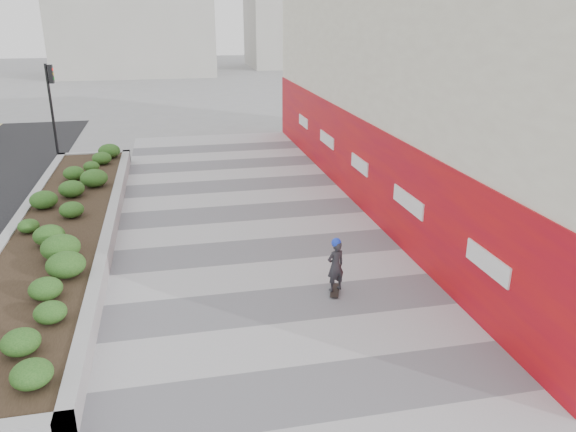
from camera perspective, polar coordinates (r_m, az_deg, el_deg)
The scene contains 7 objects.
ground at distance 11.53m, azimuth 1.21°, elevation -13.27°, with size 160.00×160.00×0.00m, color gray.
walkway at distance 14.07m, azimuth -1.62°, elevation -6.67°, with size 8.00×36.00×0.01m, color #A8A8AD.
building at distance 20.67m, azimuth 14.86°, elevation 12.88°, with size 6.04×24.08×8.00m.
planter at distance 17.70m, azimuth -21.95°, elevation -0.97°, with size 3.00×18.00×0.90m.
traffic_signal_near at distance 27.55m, azimuth -22.88°, elevation 11.09°, with size 0.33×0.28×4.20m.
manhole_cover at distance 14.16m, azimuth 0.38°, elevation -6.49°, with size 0.44×0.44×0.01m, color #595654.
skateboarder at distance 13.28m, azimuth 4.86°, elevation -5.02°, with size 0.53×0.75×1.41m.
Camera 1 is at (-2.26, -9.36, 6.34)m, focal length 35.00 mm.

